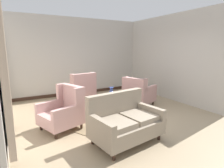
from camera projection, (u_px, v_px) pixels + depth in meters
ground at (120, 118)px, 4.91m from camera, size 8.86×8.86×0.00m
wall_back at (78, 57)px, 7.34m from camera, size 5.43×0.08×3.00m
wall_right at (168, 58)px, 6.70m from camera, size 0.08×4.43×3.00m
baseboard_back at (80, 92)px, 7.56m from camera, size 5.27×0.03×0.12m
area_rug at (114, 115)px, 5.17m from camera, size 2.82×2.82×0.01m
window_with_curtains at (2, 54)px, 3.25m from camera, size 0.12×1.93×2.92m
coffee_table at (112, 103)px, 5.08m from camera, size 0.93×0.93×0.44m
porcelain_vase at (111, 95)px, 5.00m from camera, size 0.18×0.18×0.37m
settee at (125, 122)px, 3.66m from camera, size 1.46×1.01×0.95m
armchair_near_window at (81, 92)px, 5.88m from camera, size 0.90×0.91×1.08m
armchair_near_sideboard at (138, 94)px, 5.89m from camera, size 1.13×1.05×0.95m
armchair_back_corner at (64, 111)px, 4.24m from camera, size 1.03×1.01×0.99m
side_table at (136, 87)px, 6.83m from camera, size 0.55×0.55×0.68m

